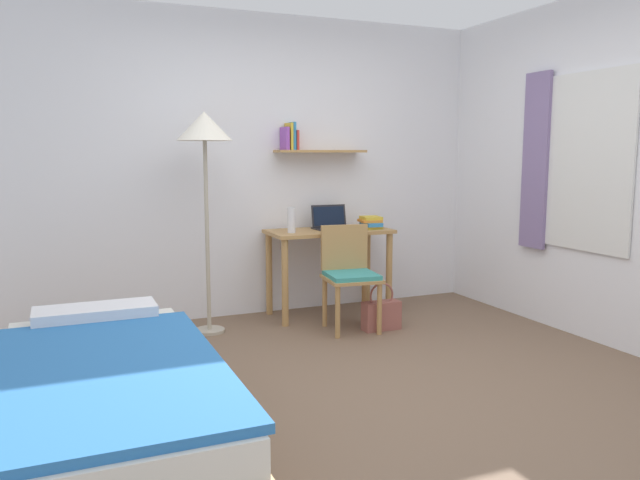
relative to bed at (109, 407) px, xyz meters
name	(u,v)px	position (x,y,z in m)	size (l,w,h in m)	color
ground_plane	(370,388)	(1.53, 0.28, -0.24)	(5.28, 5.28, 0.00)	brown
wall_back	(265,166)	(1.53, 2.31, 1.06)	(4.40, 0.27, 2.60)	white
wall_right	(623,169)	(3.55, 0.32, 1.06)	(0.10, 4.40, 2.60)	white
bed	(109,407)	(0.00, 0.00, 0.00)	(0.99, 2.06, 0.54)	#B2844C
desk	(329,247)	(2.00, 1.98, 0.37)	(1.07, 0.51, 0.75)	#B2844C
desk_chair	(349,272)	(1.97, 1.51, 0.23)	(0.46, 0.46, 0.84)	#B2844C
standing_lamp	(205,137)	(0.90, 1.84, 1.30)	(0.43, 0.43, 1.73)	#B2A893
laptop	(331,223)	(2.05, 2.06, 0.57)	(0.33, 0.21, 0.21)	black
water_bottle	(291,220)	(1.63, 1.92, 0.62)	(0.07, 0.07, 0.21)	silver
book_stack	(371,222)	(2.39, 1.94, 0.57)	(0.21, 0.25, 0.11)	gold
handbag	(381,314)	(2.19, 1.37, -0.11)	(0.31, 0.12, 0.39)	#99564C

